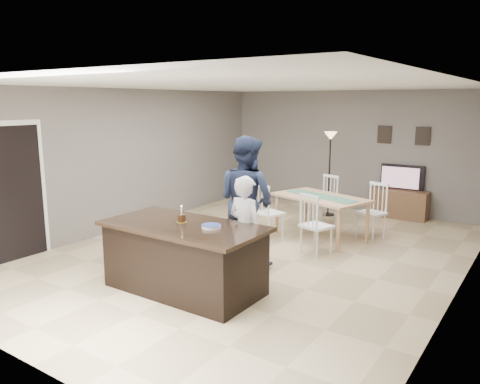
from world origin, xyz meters
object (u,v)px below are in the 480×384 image
Objects in this scene: kitchen_island at (184,257)px; television at (401,177)px; man at (246,201)px; floor_lamp at (330,151)px; tv_console at (398,204)px; dining_table at (321,204)px; woman at (246,232)px; plate_stack at (211,226)px; birthday_cake at (182,218)px.

kitchen_island is 2.35× the size of television.
man reaches higher than floor_lamp.
man is at bearing -104.92° from tv_console.
dining_table is at bearing 73.10° from television.
television is 0.60× the size of woman.
television is at bearing -87.34° from woman.
tv_console is 4.71× the size of plate_stack.
man reaches higher than dining_table.
kitchen_island is 1.18× the size of floor_lamp.
woman is 6.78× the size of birthday_cake.
dining_table is at bearing -107.37° from tv_console.
tv_console is 4.42m from man.
floor_lamp is at bearing 126.79° from dining_table.
kitchen_island is 1.45m from man.
tv_console is 1.31× the size of television.
kitchen_island is 1.79× the size of tv_console.
man is 0.87× the size of dining_table.
floor_lamp reaches higher than plate_stack.
plate_stack is 3.16m from dining_table.
birthday_cake is (-0.10, 0.08, 0.50)m from kitchen_island.
kitchen_island is at bearing 77.99° from television.
woman is 0.57m from plate_stack.
woman is at bearing 36.89° from birthday_cake.
woman is 0.77× the size of man.
television is 0.47× the size of man.
woman is at bearing -69.89° from dining_table.
tv_console is 1.85m from floor_lamp.
tv_console is 0.79× the size of woman.
television is 0.50× the size of floor_lamp.
man is 8.81× the size of birthday_cake.
television is at bearing 77.99° from kitchen_island.
floor_lamp is (-0.21, 3.57, 0.43)m from man.
woman reaches higher than plate_stack.
kitchen_island reaches higher than tv_console.
tv_console is at bearing 81.79° from plate_stack.
television is at bearing 28.52° from floor_lamp.
birthday_cake is 0.88× the size of plate_stack.
television is at bearing 81.89° from plate_stack.
dining_table is at bearing 81.81° from kitchen_island.
television is 5.71m from birthday_cake.
man is at bearing -84.09° from dining_table.
man is 1.93m from dining_table.
tv_console is at bearing -96.04° from man.
tv_console is 0.66× the size of floor_lamp.
woman reaches higher than kitchen_island.
floor_lamp is (-1.33, -0.65, 1.11)m from tv_console.
dining_table reaches higher than plate_stack.
man is 7.71× the size of plate_stack.
woman is 2.64m from dining_table.
floor_lamp is (-0.54, 4.86, 0.49)m from plate_stack.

